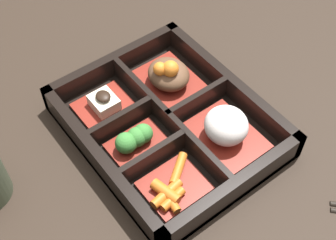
% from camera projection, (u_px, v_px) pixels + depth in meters
% --- Properties ---
extents(ground_plane, '(3.00, 3.00, 0.00)m').
position_uv_depth(ground_plane, '(168.00, 131.00, 0.65)').
color(ground_plane, black).
extents(bento_base, '(0.28, 0.23, 0.01)m').
position_uv_depth(bento_base, '(168.00, 129.00, 0.65)').
color(bento_base, black).
rests_on(bento_base, ground_plane).
extents(bento_rim, '(0.28, 0.23, 0.04)m').
position_uv_depth(bento_rim, '(167.00, 123.00, 0.63)').
color(bento_rim, black).
rests_on(bento_rim, ground_plane).
extents(bowl_stew, '(0.10, 0.08, 0.05)m').
position_uv_depth(bowl_stew, '(168.00, 76.00, 0.67)').
color(bowl_stew, maroon).
rests_on(bowl_stew, bento_base).
extents(bowl_rice, '(0.10, 0.08, 0.05)m').
position_uv_depth(bowl_rice, '(226.00, 128.00, 0.61)').
color(bowl_rice, maroon).
rests_on(bowl_rice, bento_base).
extents(bowl_tofu, '(0.07, 0.08, 0.03)m').
position_uv_depth(bowl_tofu, '(104.00, 105.00, 0.66)').
color(bowl_tofu, maroon).
rests_on(bowl_tofu, bento_base).
extents(bowl_greens, '(0.05, 0.08, 0.03)m').
position_uv_depth(bowl_greens, '(135.00, 140.00, 0.61)').
color(bowl_greens, maroon).
rests_on(bowl_greens, bento_base).
extents(bowl_carrots, '(0.07, 0.08, 0.02)m').
position_uv_depth(bowl_carrots, '(172.00, 188.00, 0.58)').
color(bowl_carrots, maroon).
rests_on(bowl_carrots, bento_base).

